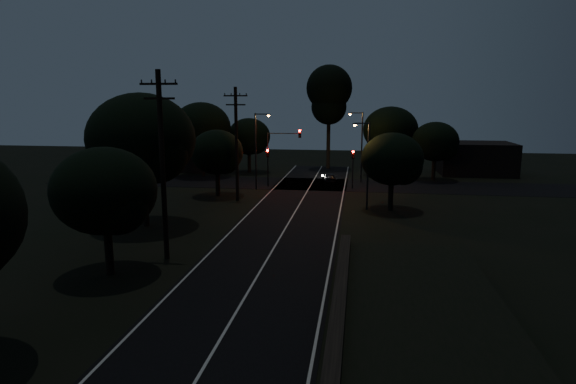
% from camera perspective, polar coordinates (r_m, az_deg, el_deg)
% --- Properties ---
extents(road_surface, '(60.00, 70.00, 0.03)m').
position_cam_1_polar(road_surface, '(43.63, 1.37, -1.48)').
color(road_surface, black).
rests_on(road_surface, ground).
extents(retaining_wall, '(6.93, 26.00, 1.60)m').
position_cam_1_polar(retaining_wall, '(16.82, 16.89, -20.76)').
color(retaining_wall, black).
rests_on(retaining_wall, ground).
extents(utility_pole_mid, '(2.20, 0.30, 11.00)m').
position_cam_1_polar(utility_pole_mid, '(28.71, -14.67, 3.35)').
color(utility_pole_mid, black).
rests_on(utility_pole_mid, ground).
extents(utility_pole_far, '(2.20, 0.30, 10.50)m').
position_cam_1_polar(utility_pole_far, '(44.78, -6.13, 5.87)').
color(utility_pole_far, black).
rests_on(utility_pole_far, ground).
extents(tree_left_b, '(5.45, 5.45, 6.93)m').
position_cam_1_polar(tree_left_b, '(26.93, -20.66, -0.16)').
color(tree_left_b, black).
rests_on(tree_left_b, ground).
extents(tree_left_c, '(7.81, 7.81, 9.86)m').
position_cam_1_polar(tree_left_c, '(36.58, -16.66, 5.79)').
color(tree_left_c, black).
rests_on(tree_left_c, ground).
extents(tree_left_d, '(5.13, 5.13, 6.51)m').
position_cam_1_polar(tree_left_d, '(47.34, -8.25, 4.55)').
color(tree_left_d, black).
rests_on(tree_left_d, ground).
extents(tree_far_nw, '(5.57, 5.57, 7.05)m').
position_cam_1_polar(tree_far_nw, '(62.84, -4.51, 6.47)').
color(tree_far_nw, black).
rests_on(tree_far_nw, ground).
extents(tree_far_w, '(7.13, 7.13, 9.09)m').
position_cam_1_polar(tree_far_w, '(60.21, -10.02, 7.43)').
color(tree_far_w, black).
rests_on(tree_far_w, ground).
extents(tree_far_ne, '(6.77, 6.77, 8.56)m').
position_cam_1_polar(tree_far_ne, '(61.29, 12.28, 7.06)').
color(tree_far_ne, black).
rests_on(tree_far_ne, ground).
extents(tree_far_e, '(5.40, 5.40, 6.85)m').
position_cam_1_polar(tree_far_e, '(58.96, 17.25, 5.61)').
color(tree_far_e, black).
rests_on(tree_far_e, ground).
extents(tree_right_a, '(5.24, 5.24, 6.66)m').
position_cam_1_polar(tree_right_a, '(41.48, 12.50, 3.66)').
color(tree_right_a, black).
rests_on(tree_right_a, ground).
extents(tall_pine, '(6.16, 6.16, 14.01)m').
position_cam_1_polar(tall_pine, '(66.32, 4.89, 11.47)').
color(tall_pine, black).
rests_on(tall_pine, ground).
extents(building_left, '(10.00, 8.00, 4.40)m').
position_cam_1_polar(building_left, '(68.40, -13.29, 4.57)').
color(building_left, black).
rests_on(building_left, ground).
extents(building_right, '(9.00, 7.00, 4.00)m').
position_cam_1_polar(building_right, '(66.27, 21.32, 3.76)').
color(building_right, black).
rests_on(building_right, ground).
extents(signal_left, '(0.28, 0.35, 4.10)m').
position_cam_1_polar(signal_left, '(52.50, -2.41, 3.74)').
color(signal_left, black).
rests_on(signal_left, ground).
extents(signal_right, '(0.28, 0.35, 4.10)m').
position_cam_1_polar(signal_right, '(51.58, 7.70, 3.53)').
color(signal_right, black).
rests_on(signal_right, ground).
extents(signal_mast, '(3.70, 0.35, 6.25)m').
position_cam_1_polar(signal_mast, '(52.05, -0.59, 5.35)').
color(signal_mast, black).
rests_on(signal_mast, ground).
extents(streetlight_a, '(1.66, 0.26, 8.00)m').
position_cam_1_polar(streetlight_a, '(50.51, -3.64, 5.50)').
color(streetlight_a, black).
rests_on(streetlight_a, ground).
extents(streetlight_b, '(1.66, 0.26, 8.00)m').
position_cam_1_polar(streetlight_b, '(55.38, 8.55, 5.87)').
color(streetlight_b, black).
rests_on(streetlight_b, ground).
extents(streetlight_c, '(1.46, 0.26, 7.50)m').
position_cam_1_polar(streetlight_c, '(41.48, 9.24, 3.83)').
color(streetlight_c, black).
rests_on(streetlight_c, ground).
extents(car, '(1.88, 3.38, 1.09)m').
position_cam_1_polar(car, '(55.42, 4.91, 1.69)').
color(car, black).
rests_on(car, ground).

